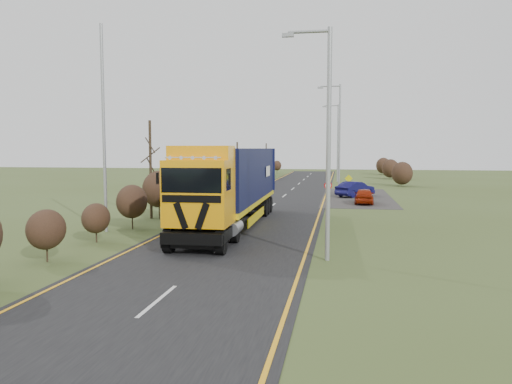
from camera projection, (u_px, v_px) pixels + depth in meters
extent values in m
plane|color=#414F22|center=(241.00, 232.00, 25.95)|extent=(160.00, 160.00, 0.00)
cube|color=black|center=(269.00, 209.00, 35.77)|extent=(8.00, 120.00, 0.02)
cube|color=#2C2A27|center=(357.00, 197.00, 44.50)|extent=(6.00, 18.00, 0.02)
cube|color=#EFA516|center=(219.00, 208.00, 36.39)|extent=(0.12, 116.00, 0.01)
cube|color=#EFA516|center=(321.00, 210.00, 35.15)|extent=(0.12, 116.00, 0.01)
cube|color=silver|center=(158.00, 300.00, 14.17)|extent=(0.12, 3.00, 0.01)
cube|color=silver|center=(223.00, 246.00, 22.02)|extent=(0.12, 3.00, 0.01)
cube|color=silver|center=(254.00, 220.00, 29.88)|extent=(0.12, 3.00, 0.01)
cube|color=silver|center=(273.00, 205.00, 37.73)|extent=(0.12, 3.00, 0.01)
cube|color=silver|center=(284.00, 196.00, 45.59)|extent=(0.12, 3.00, 0.01)
cube|color=silver|center=(293.00, 189.00, 53.44)|extent=(0.12, 3.00, 0.01)
cube|color=silver|center=(299.00, 184.00, 61.30)|extent=(0.12, 3.00, 0.01)
cube|color=silver|center=(304.00, 180.00, 69.16)|extent=(0.12, 3.00, 0.01)
cube|color=silver|center=(308.00, 176.00, 77.01)|extent=(0.12, 3.00, 0.01)
cube|color=silver|center=(311.00, 174.00, 84.87)|extent=(0.12, 3.00, 0.01)
ellipsoid|color=black|center=(46.00, 229.00, 18.99)|extent=(1.34, 1.74, 1.54)
ellipsoid|color=black|center=(96.00, 218.00, 22.94)|extent=(1.21, 1.57, 1.39)
ellipsoid|color=black|center=(132.00, 201.00, 26.83)|extent=(1.58, 2.06, 1.82)
ellipsoid|color=black|center=(159.00, 189.00, 30.72)|extent=(1.96, 2.55, 2.25)
ellipsoid|color=black|center=(179.00, 186.00, 34.67)|extent=(1.83, 2.38, 2.10)
ellipsoid|color=black|center=(197.00, 188.00, 38.62)|extent=(1.37, 1.78, 1.57)
ellipsoid|color=black|center=(209.00, 186.00, 42.58)|extent=(1.20, 1.56, 1.38)
ellipsoid|color=black|center=(221.00, 179.00, 46.46)|extent=(1.55, 2.02, 1.78)
ellipsoid|color=black|center=(229.00, 173.00, 50.38)|extent=(1.95, 2.53, 2.24)
ellipsoid|color=black|center=(239.00, 172.00, 54.29)|extent=(1.85, 2.41, 2.13)
ellipsoid|color=black|center=(244.00, 174.00, 58.29)|extent=(1.40, 1.81, 1.61)
ellipsoid|color=black|center=(252.00, 174.00, 62.19)|extent=(1.19, 1.55, 1.37)
ellipsoid|color=black|center=(255.00, 170.00, 66.14)|extent=(1.52, 1.97, 1.75)
ellipsoid|color=black|center=(262.00, 166.00, 69.98)|extent=(1.93, 2.51, 2.22)
ellipsoid|color=black|center=(264.00, 166.00, 73.97)|extent=(1.88, 2.44, 2.16)
ellipsoid|color=black|center=(270.00, 168.00, 77.87)|extent=(1.43, 1.85, 1.64)
ellipsoid|color=black|center=(272.00, 168.00, 81.88)|extent=(1.19, 1.55, 1.37)
ellipsoid|color=black|center=(277.00, 166.00, 85.72)|extent=(1.49, 1.93, 1.71)
cylinder|color=#332719|center=(151.00, 170.00, 30.71)|extent=(0.18, 0.18, 6.05)
cylinder|color=#332719|center=(237.00, 164.00, 56.28)|extent=(0.18, 0.18, 5.06)
cylinder|color=#332719|center=(266.00, 160.00, 77.88)|extent=(0.18, 0.18, 5.15)
cube|color=black|center=(206.00, 230.00, 22.12)|extent=(2.62, 4.91, 0.48)
cube|color=#F49E0A|center=(199.00, 192.00, 21.03)|extent=(2.68, 2.37, 2.75)
cube|color=black|center=(192.00, 242.00, 20.11)|extent=(2.64, 0.17, 0.58)
cube|color=black|center=(181.00, 216.00, 20.03)|extent=(0.64, 0.03, 1.14)
cube|color=black|center=(202.00, 216.00, 19.88)|extent=(0.64, 0.03, 1.14)
cube|color=black|center=(191.00, 180.00, 19.86)|extent=(2.48, 0.10, 1.00)
cube|color=black|center=(191.00, 199.00, 19.89)|extent=(2.43, 0.07, 0.30)
cube|color=#F49E0A|center=(201.00, 153.00, 21.25)|extent=(2.67, 1.53, 0.59)
cylinder|color=silver|center=(193.00, 158.00, 20.02)|extent=(2.33, 0.10, 0.06)
cube|color=black|center=(157.00, 178.00, 20.35)|extent=(0.08, 0.12, 0.48)
cube|color=black|center=(230.00, 179.00, 19.84)|extent=(0.08, 0.12, 0.48)
cylinder|color=gray|center=(183.00, 226.00, 22.73)|extent=(0.62, 1.38, 0.59)
cylinder|color=gray|center=(235.00, 228.00, 22.32)|extent=(0.62, 1.38, 0.59)
cube|color=yellow|center=(237.00, 201.00, 28.81)|extent=(2.88, 13.36, 0.25)
cube|color=black|center=(237.00, 174.00, 28.68)|extent=(2.85, 12.94, 2.91)
cube|color=#0E123B|center=(256.00, 169.00, 35.03)|extent=(2.62, 0.11, 2.91)
cube|color=#0E123B|center=(208.00, 181.00, 22.33)|extent=(2.62, 0.11, 2.91)
cube|color=black|center=(250.00, 204.00, 32.81)|extent=(2.50, 3.85, 0.37)
cube|color=yellow|center=(211.00, 215.00, 28.06)|extent=(0.15, 5.81, 0.48)
cube|color=yellow|center=(256.00, 216.00, 27.62)|extent=(0.15, 5.81, 0.48)
cylinder|color=black|center=(169.00, 240.00, 20.66)|extent=(0.36, 1.11, 1.10)
cylinder|color=black|center=(221.00, 242.00, 20.29)|extent=(0.36, 1.11, 1.10)
cylinder|color=black|center=(188.00, 230.00, 23.25)|extent=(0.36, 1.11, 1.10)
cylinder|color=black|center=(235.00, 231.00, 22.88)|extent=(0.36, 1.11, 1.10)
cylinder|color=black|center=(230.00, 207.00, 32.08)|extent=(0.36, 1.11, 1.10)
cylinder|color=black|center=(264.00, 208.00, 31.70)|extent=(0.36, 1.11, 1.10)
cylinder|color=black|center=(234.00, 206.00, 33.11)|extent=(0.36, 1.11, 1.10)
cylinder|color=black|center=(267.00, 206.00, 32.74)|extent=(0.36, 1.11, 1.10)
cylinder|color=black|center=(237.00, 204.00, 34.15)|extent=(0.36, 1.11, 1.10)
cylinder|color=black|center=(269.00, 204.00, 33.78)|extent=(0.36, 1.11, 1.10)
imported|color=maroon|center=(364.00, 196.00, 39.09)|extent=(1.60, 3.66, 1.23)
imported|color=#0D0B3F|center=(355.00, 189.00, 44.80)|extent=(3.67, 4.18, 1.37)
cylinder|color=#989B9D|center=(329.00, 146.00, 18.98)|extent=(0.18, 0.18, 8.86)
cylinder|color=#989B9D|center=(309.00, 32.00, 18.74)|extent=(1.58, 0.12, 0.12)
cube|color=#989B9D|center=(288.00, 35.00, 18.88)|extent=(0.44, 0.18, 0.14)
cylinder|color=#989B9D|center=(339.00, 140.00, 46.73)|extent=(0.18, 0.18, 10.29)
cylinder|color=#989B9D|center=(330.00, 86.00, 46.45)|extent=(1.83, 0.12, 0.12)
cube|color=#989B9D|center=(320.00, 88.00, 46.62)|extent=(0.51, 0.21, 0.16)
cylinder|color=#989B9D|center=(338.00, 143.00, 64.91)|extent=(0.18, 0.18, 10.04)
cylinder|color=#989B9D|center=(331.00, 106.00, 64.64)|extent=(1.78, 0.12, 0.12)
cube|color=#989B9D|center=(324.00, 107.00, 64.80)|extent=(0.50, 0.20, 0.16)
cylinder|color=#989B9D|center=(104.00, 129.00, 25.55)|extent=(0.16, 0.16, 10.61)
cylinder|color=#989B9D|center=(328.00, 198.00, 35.07)|extent=(0.08, 0.08, 1.74)
cylinder|color=red|center=(328.00, 185.00, 34.97)|extent=(0.56, 0.04, 0.56)
cylinder|color=white|center=(328.00, 186.00, 34.95)|extent=(0.42, 0.02, 0.42)
cylinder|color=#989B9D|center=(348.00, 187.00, 46.53)|extent=(0.08, 0.08, 1.44)
cube|color=yellow|center=(349.00, 178.00, 46.41)|extent=(0.73, 0.04, 0.73)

